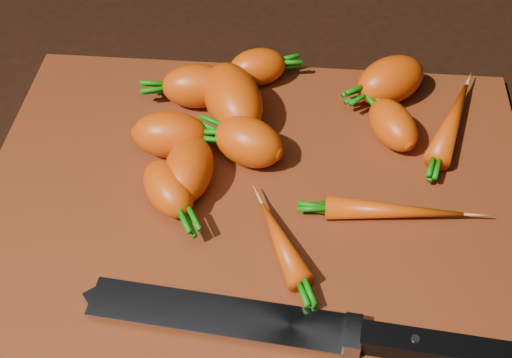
{
  "coord_description": "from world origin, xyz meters",
  "views": [
    {
      "loc": [
        0.04,
        -0.43,
        0.49
      ],
      "look_at": [
        0.0,
        0.01,
        0.03
      ],
      "focal_mm": 50.0,
      "sensor_mm": 36.0,
      "label": 1
    }
  ],
  "objects": [
    {
      "name": "carrot_8",
      "position": [
        0.12,
        -0.01,
        0.02
      ],
      "size": [
        0.12,
        0.02,
        0.02
      ],
      "primitive_type": "ellipsoid",
      "rotation": [
        0.0,
        0.0,
        0.02
      ],
      "color": "#C13B03",
      "rests_on": "cutting_board"
    },
    {
      "name": "ground",
      "position": [
        0.0,
        0.0,
        -0.01
      ],
      "size": [
        2.0,
        2.0,
        0.01
      ],
      "primitive_type": "cube",
      "color": "black"
    },
    {
      "name": "carrot_6",
      "position": [
        0.12,
        0.09,
        0.03
      ],
      "size": [
        0.06,
        0.08,
        0.04
      ],
      "primitive_type": "ellipsoid",
      "rotation": [
        0.0,
        0.0,
        2.03
      ],
      "color": "#C13B03",
      "rests_on": "cutting_board"
    },
    {
      "name": "carrot_3",
      "position": [
        -0.06,
        0.01,
        0.03
      ],
      "size": [
        0.05,
        0.08,
        0.04
      ],
      "primitive_type": "ellipsoid",
      "rotation": [
        0.0,
        0.0,
        1.51
      ],
      "color": "#C13B03",
      "rests_on": "cutting_board"
    },
    {
      "name": "carrot_1",
      "position": [
        -0.01,
        0.05,
        0.03
      ],
      "size": [
        0.08,
        0.07,
        0.05
      ],
      "primitive_type": "ellipsoid",
      "rotation": [
        0.0,
        0.0,
        2.7
      ],
      "color": "#C13B03",
      "rests_on": "cutting_board"
    },
    {
      "name": "carrot_4",
      "position": [
        0.12,
        0.15,
        0.04
      ],
      "size": [
        0.09,
        0.08,
        0.05
      ],
      "primitive_type": "ellipsoid",
      "rotation": [
        0.0,
        0.0,
        3.77
      ],
      "color": "#C13B03",
      "rests_on": "cutting_board"
    },
    {
      "name": "carrot_0",
      "position": [
        -0.09,
        0.06,
        0.03
      ],
      "size": [
        0.07,
        0.05,
        0.04
      ],
      "primitive_type": "ellipsoid",
      "rotation": [
        0.0,
        0.0,
        0.02
      ],
      "color": "#C13B03",
      "rests_on": "cutting_board"
    },
    {
      "name": "carrot_11",
      "position": [
        -0.07,
        0.13,
        0.03
      ],
      "size": [
        0.07,
        0.05,
        0.04
      ],
      "primitive_type": "ellipsoid",
      "rotation": [
        0.0,
        0.0,
        3.24
      ],
      "color": "#C13B03",
      "rests_on": "cutting_board"
    },
    {
      "name": "knife",
      "position": [
        -0.0,
        -0.13,
        0.02
      ],
      "size": [
        0.33,
        0.06,
        0.02
      ],
      "rotation": [
        0.0,
        0.0,
        -0.09
      ],
      "color": "gray",
      "rests_on": "cutting_board"
    },
    {
      "name": "cutting_board",
      "position": [
        0.0,
        0.0,
        0.01
      ],
      "size": [
        0.5,
        0.4,
        0.01
      ],
      "primitive_type": "cube",
      "color": "maroon",
      "rests_on": "ground"
    },
    {
      "name": "carrot_5",
      "position": [
        -0.01,
        0.17,
        0.03
      ],
      "size": [
        0.07,
        0.06,
        0.04
      ],
      "primitive_type": "ellipsoid",
      "rotation": [
        0.0,
        0.0,
        0.35
      ],
      "color": "#C13B03",
      "rests_on": "cutting_board"
    },
    {
      "name": "carrot_10",
      "position": [
        -0.08,
        -0.01,
        0.03
      ],
      "size": [
        0.07,
        0.08,
        0.04
      ],
      "primitive_type": "ellipsoid",
      "rotation": [
        0.0,
        0.0,
        5.3
      ],
      "color": "#C13B03",
      "rests_on": "cutting_board"
    },
    {
      "name": "carrot_9",
      "position": [
        0.03,
        -0.05,
        0.02
      ],
      "size": [
        0.06,
        0.09,
        0.02
      ],
      "primitive_type": "ellipsoid",
      "rotation": [
        0.0,
        0.0,
        2.0
      ],
      "color": "#C13B03",
      "rests_on": "cutting_board"
    },
    {
      "name": "carrot_2",
      "position": [
        -0.03,
        0.11,
        0.04
      ],
      "size": [
        0.09,
        0.11,
        0.05
      ],
      "primitive_type": "ellipsoid",
      "rotation": [
        0.0,
        0.0,
        -1.18
      ],
      "color": "#C13B03",
      "rests_on": "cutting_board"
    },
    {
      "name": "carrot_7",
      "position": [
        0.18,
        0.11,
        0.02
      ],
      "size": [
        0.06,
        0.12,
        0.03
      ],
      "primitive_type": "ellipsoid",
      "rotation": [
        0.0,
        0.0,
        1.23
      ],
      "color": "#C13B03",
      "rests_on": "cutting_board"
    }
  ]
}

